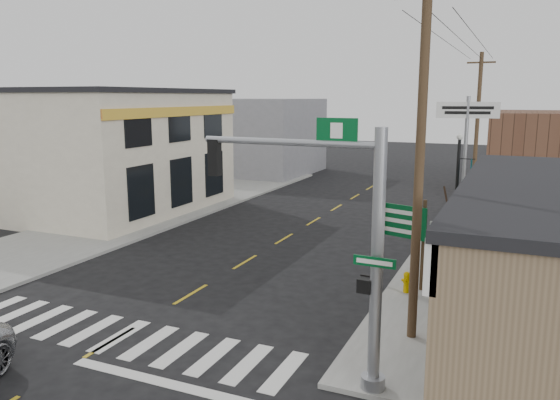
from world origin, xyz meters
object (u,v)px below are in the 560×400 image
at_px(fire_hydrant, 407,281).
at_px(dance_center_sign, 467,128).
at_px(traffic_signal_pole, 346,230).
at_px(bare_tree, 472,200).
at_px(utility_pole_near, 420,159).
at_px(utility_pole_far, 477,129).
at_px(guide_sign, 402,231).
at_px(lamp_post, 458,185).

relative_size(fire_hydrant, dance_center_sign, 0.11).
relative_size(traffic_signal_pole, fire_hydrant, 8.36).
xyz_separation_m(bare_tree, utility_pole_near, (-1.22, -1.52, 1.24)).
bearing_deg(utility_pole_far, fire_hydrant, -88.54).
bearing_deg(utility_pole_near, bare_tree, 46.74).
distance_m(guide_sign, utility_pole_near, 4.90).
bearing_deg(dance_center_sign, traffic_signal_pole, -103.14).
xyz_separation_m(guide_sign, bare_tree, (2.32, -2.29, 1.64)).
distance_m(dance_center_sign, utility_pole_far, 4.55).
bearing_deg(utility_pole_near, lamp_post, 84.42).
bearing_deg(bare_tree, fire_hydrant, 137.27).
bearing_deg(traffic_signal_pole, utility_pole_far, 89.94).
bearing_deg(bare_tree, utility_pole_far, 93.88).
bearing_deg(lamp_post, utility_pole_far, 86.49).
bearing_deg(fire_hydrant, dance_center_sign, 86.99).
relative_size(utility_pole_near, utility_pole_far, 1.06).
bearing_deg(utility_pole_near, traffic_signal_pole, -112.71).
relative_size(traffic_signal_pole, bare_tree, 1.30).
distance_m(lamp_post, utility_pole_near, 9.08).
bearing_deg(guide_sign, utility_pole_far, 103.13).
bearing_deg(utility_pole_far, guide_sign, -89.76).
bearing_deg(dance_center_sign, fire_hydrant, -103.50).
distance_m(traffic_signal_pole, guide_sign, 7.07).
distance_m(fire_hydrant, utility_pole_near, 5.66).
bearing_deg(fire_hydrant, traffic_signal_pole, -92.00).
bearing_deg(guide_sign, fire_hydrant, -36.81).
bearing_deg(dance_center_sign, lamp_post, -97.26).
relative_size(lamp_post, bare_tree, 1.08).
height_order(traffic_signal_pole, utility_pole_near, utility_pole_near).
distance_m(dance_center_sign, utility_pole_near, 14.93).
distance_m(traffic_signal_pole, utility_pole_far, 22.60).
distance_m(guide_sign, fire_hydrant, 1.69).
height_order(lamp_post, dance_center_sign, dance_center_sign).
relative_size(bare_tree, utility_pole_far, 0.52).
bearing_deg(dance_center_sign, bare_tree, -94.54).
height_order(guide_sign, utility_pole_near, utility_pole_near).
distance_m(dance_center_sign, bare_tree, 13.55).
bearing_deg(lamp_post, bare_tree, -86.22).
relative_size(lamp_post, utility_pole_far, 0.56).
relative_size(dance_center_sign, utility_pole_near, 0.68).
height_order(guide_sign, utility_pole_far, utility_pole_far).
xyz_separation_m(traffic_signal_pole, utility_pole_far, (1.01, 22.55, 1.01)).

